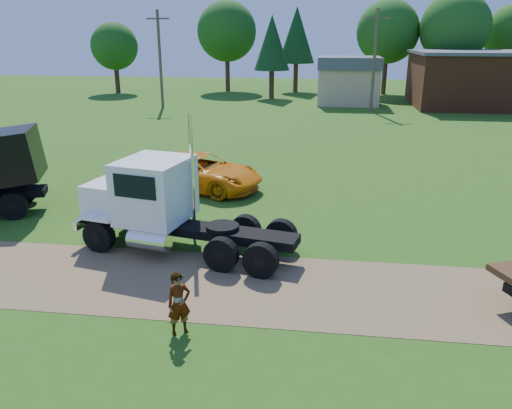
# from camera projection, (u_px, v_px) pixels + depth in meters

# --- Properties ---
(ground) EXTENTS (140.00, 140.00, 0.00)m
(ground) POSITION_uv_depth(u_px,v_px,m) (260.00, 287.00, 14.39)
(ground) COLOR #2D5512
(ground) RESTS_ON ground
(dirt_track) EXTENTS (120.00, 4.20, 0.01)m
(dirt_track) POSITION_uv_depth(u_px,v_px,m) (260.00, 287.00, 14.39)
(dirt_track) COLOR brown
(dirt_track) RESTS_ON ground
(white_semi_tractor) EXTENTS (7.66, 3.84, 4.52)m
(white_semi_tractor) POSITION_uv_depth(u_px,v_px,m) (158.00, 204.00, 16.66)
(white_semi_tractor) COLOR black
(white_semi_tractor) RESTS_ON ground
(orange_pickup) EXTENTS (6.44, 4.52, 1.63)m
(orange_pickup) POSITION_uv_depth(u_px,v_px,m) (201.00, 172.00, 23.25)
(orange_pickup) COLOR orange
(orange_pickup) RESTS_ON ground
(spectator_a) EXTENTS (0.70, 0.65, 1.60)m
(spectator_a) POSITION_uv_depth(u_px,v_px,m) (179.00, 304.00, 11.96)
(spectator_a) COLOR #999999
(spectator_a) RESTS_ON ground
(spectator_b) EXTENTS (0.96, 0.95, 1.56)m
(spectator_b) POSITION_uv_depth(u_px,v_px,m) (153.00, 187.00, 21.05)
(spectator_b) COLOR #999999
(spectator_b) RESTS_ON ground
(brick_building) EXTENTS (15.40, 10.40, 5.30)m
(brick_building) POSITION_uv_depth(u_px,v_px,m) (493.00, 79.00, 48.76)
(brick_building) COLOR brown
(brick_building) RESTS_ON ground
(tan_shed) EXTENTS (6.20, 5.40, 4.70)m
(tan_shed) POSITION_uv_depth(u_px,v_px,m) (348.00, 80.00, 50.58)
(tan_shed) COLOR tan
(tan_shed) RESTS_ON ground
(utility_poles) EXTENTS (42.20, 0.28, 9.00)m
(utility_poles) POSITION_uv_depth(u_px,v_px,m) (374.00, 59.00, 44.90)
(utility_poles) COLOR #4B3D2B
(utility_poles) RESTS_ON ground
(tree_row) EXTENTS (59.91, 14.51, 11.27)m
(tree_row) POSITION_uv_depth(u_px,v_px,m) (396.00, 32.00, 56.99)
(tree_row) COLOR #3A2517
(tree_row) RESTS_ON ground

